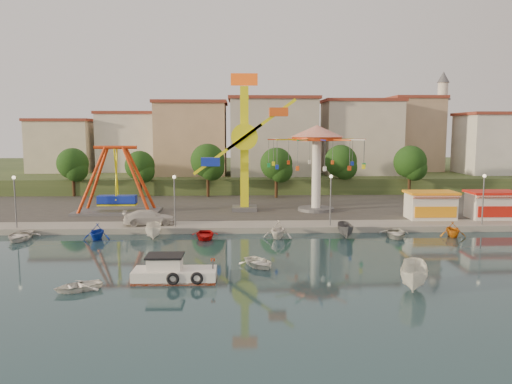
{
  "coord_description": "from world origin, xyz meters",
  "views": [
    {
      "loc": [
        -1.47,
        -37.54,
        10.44
      ],
      "look_at": [
        0.34,
        14.0,
        4.0
      ],
      "focal_mm": 35.0,
      "sensor_mm": 36.0,
      "label": 1
    }
  ],
  "objects_px": {
    "pirate_ship_ride": "(117,181)",
    "cabin_motorboat": "(173,274)",
    "rowboat_a": "(259,262)",
    "skiff": "(414,276)",
    "van": "(149,217)",
    "kamikaze_tower": "(248,147)",
    "wave_swinger": "(317,149)"
  },
  "relations": [
    {
      "from": "rowboat_a",
      "to": "wave_swinger",
      "type": "bearing_deg",
      "value": 43.34
    },
    {
      "from": "cabin_motorboat",
      "to": "kamikaze_tower",
      "type": "bearing_deg",
      "value": 78.34
    },
    {
      "from": "wave_swinger",
      "to": "rowboat_a",
      "type": "height_order",
      "value": "wave_swinger"
    },
    {
      "from": "pirate_ship_ride",
      "to": "kamikaze_tower",
      "type": "xyz_separation_m",
      "value": [
        15.6,
        1.06,
        4.0
      ]
    },
    {
      "from": "pirate_ship_ride",
      "to": "van",
      "type": "bearing_deg",
      "value": -56.25
    },
    {
      "from": "pirate_ship_ride",
      "to": "skiff",
      "type": "distance_m",
      "value": 38.23
    },
    {
      "from": "kamikaze_tower",
      "to": "skiff",
      "type": "xyz_separation_m",
      "value": [
        10.38,
        -28.89,
        -7.49
      ]
    },
    {
      "from": "wave_swinger",
      "to": "van",
      "type": "distance_m",
      "value": 21.67
    },
    {
      "from": "pirate_ship_ride",
      "to": "cabin_motorboat",
      "type": "distance_m",
      "value": 27.57
    },
    {
      "from": "kamikaze_tower",
      "to": "wave_swinger",
      "type": "height_order",
      "value": "kamikaze_tower"
    },
    {
      "from": "rowboat_a",
      "to": "skiff",
      "type": "xyz_separation_m",
      "value": [
        9.97,
        -5.79,
        0.55
      ]
    },
    {
      "from": "kamikaze_tower",
      "to": "van",
      "type": "relative_size",
      "value": 3.11
    },
    {
      "from": "pirate_ship_ride",
      "to": "van",
      "type": "xyz_separation_m",
      "value": [
        5.12,
        -7.66,
        -3.02
      ]
    },
    {
      "from": "wave_swinger",
      "to": "cabin_motorboat",
      "type": "bearing_deg",
      "value": -118.18
    },
    {
      "from": "cabin_motorboat",
      "to": "skiff",
      "type": "bearing_deg",
      "value": -7.78
    },
    {
      "from": "kamikaze_tower",
      "to": "skiff",
      "type": "height_order",
      "value": "kamikaze_tower"
    },
    {
      "from": "cabin_motorboat",
      "to": "van",
      "type": "bearing_deg",
      "value": 105.46
    },
    {
      "from": "pirate_ship_ride",
      "to": "skiff",
      "type": "bearing_deg",
      "value": -46.96
    },
    {
      "from": "kamikaze_tower",
      "to": "wave_swinger",
      "type": "xyz_separation_m",
      "value": [
        8.29,
        -0.33,
        -0.2
      ]
    },
    {
      "from": "skiff",
      "to": "van",
      "type": "bearing_deg",
      "value": 157.45
    },
    {
      "from": "kamikaze_tower",
      "to": "van",
      "type": "height_order",
      "value": "kamikaze_tower"
    },
    {
      "from": "pirate_ship_ride",
      "to": "rowboat_a",
      "type": "relative_size",
      "value": 2.98
    },
    {
      "from": "kamikaze_tower",
      "to": "cabin_motorboat",
      "type": "relative_size",
      "value": 2.87
    },
    {
      "from": "kamikaze_tower",
      "to": "van",
      "type": "xyz_separation_m",
      "value": [
        -10.48,
        -8.73,
        -7.02
      ]
    },
    {
      "from": "wave_swinger",
      "to": "van",
      "type": "xyz_separation_m",
      "value": [
        -18.77,
        -8.4,
        -6.83
      ]
    },
    {
      "from": "wave_swinger",
      "to": "pirate_ship_ride",
      "type": "bearing_deg",
      "value": -178.23
    },
    {
      "from": "pirate_ship_ride",
      "to": "kamikaze_tower",
      "type": "bearing_deg",
      "value": 3.9
    },
    {
      "from": "cabin_motorboat",
      "to": "pirate_ship_ride",
      "type": "bearing_deg",
      "value": 111.72
    },
    {
      "from": "kamikaze_tower",
      "to": "wave_swinger",
      "type": "bearing_deg",
      "value": -2.26
    },
    {
      "from": "pirate_ship_ride",
      "to": "cabin_motorboat",
      "type": "relative_size",
      "value": 1.74
    },
    {
      "from": "pirate_ship_ride",
      "to": "cabin_motorboat",
      "type": "bearing_deg",
      "value": -68.83
    },
    {
      "from": "cabin_motorboat",
      "to": "skiff",
      "type": "height_order",
      "value": "cabin_motorboat"
    }
  ]
}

